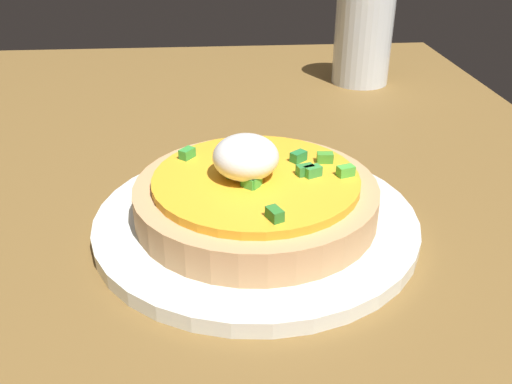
% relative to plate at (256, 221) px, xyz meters
% --- Properties ---
extents(dining_table, '(1.22, 0.84, 0.02)m').
position_rel_plate_xyz_m(dining_table, '(-0.02, 0.07, -0.02)').
color(dining_table, brown).
rests_on(dining_table, ground).
extents(plate, '(0.26, 0.26, 0.01)m').
position_rel_plate_xyz_m(plate, '(0.00, 0.00, 0.00)').
color(plate, white).
rests_on(plate, dining_table).
extents(pizza, '(0.19, 0.19, 0.07)m').
position_rel_plate_xyz_m(pizza, '(-0.00, 0.00, 0.02)').
color(pizza, tan).
rests_on(pizza, plate).
extents(cup_far, '(0.08, 0.08, 0.13)m').
position_rel_plate_xyz_m(cup_far, '(0.37, -0.18, 0.05)').
color(cup_far, silver).
rests_on(cup_far, dining_table).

